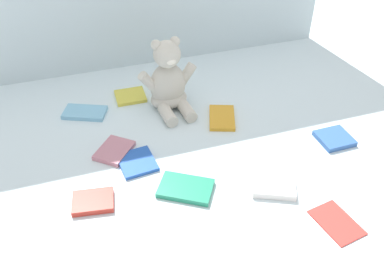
{
  "coord_description": "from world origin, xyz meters",
  "views": [
    {
      "loc": [
        -0.28,
        -0.97,
        0.81
      ],
      "look_at": [
        0.0,
        -0.1,
        0.1
      ],
      "focal_mm": 39.57,
      "sensor_mm": 36.0,
      "label": 1
    }
  ],
  "objects_px": {
    "book_case_3": "(93,202)",
    "book_case_8": "(186,188)",
    "book_case_0": "(114,151)",
    "book_case_11": "(167,82)",
    "book_case_6": "(85,113)",
    "teddy_bear": "(169,83)",
    "book_case_2": "(222,118)",
    "book_case_10": "(137,162)",
    "book_case_5": "(274,187)",
    "book_case_7": "(130,96)",
    "book_case_1": "(334,138)",
    "book_case_9": "(337,222)"
  },
  "relations": [
    {
      "from": "book_case_6",
      "to": "book_case_9",
      "type": "distance_m",
      "value": 0.83
    },
    {
      "from": "teddy_bear",
      "to": "book_case_11",
      "type": "distance_m",
      "value": 0.16
    },
    {
      "from": "book_case_7",
      "to": "book_case_11",
      "type": "distance_m",
      "value": 0.15
    },
    {
      "from": "book_case_7",
      "to": "book_case_8",
      "type": "height_order",
      "value": "book_case_8"
    },
    {
      "from": "book_case_1",
      "to": "book_case_11",
      "type": "xyz_separation_m",
      "value": [
        -0.39,
        0.47,
        0.0
      ]
    },
    {
      "from": "book_case_0",
      "to": "book_case_1",
      "type": "relative_size",
      "value": 1.12
    },
    {
      "from": "book_case_3",
      "to": "book_case_6",
      "type": "distance_m",
      "value": 0.4
    },
    {
      "from": "book_case_0",
      "to": "book_case_1",
      "type": "height_order",
      "value": "book_case_1"
    },
    {
      "from": "book_case_1",
      "to": "book_case_8",
      "type": "xyz_separation_m",
      "value": [
        -0.49,
        -0.06,
        -0.0
      ]
    },
    {
      "from": "teddy_bear",
      "to": "book_case_7",
      "type": "distance_m",
      "value": 0.17
    },
    {
      "from": "book_case_3",
      "to": "book_case_6",
      "type": "relative_size",
      "value": 0.76
    },
    {
      "from": "book_case_0",
      "to": "book_case_7",
      "type": "distance_m",
      "value": 0.29
    },
    {
      "from": "book_case_2",
      "to": "book_case_10",
      "type": "relative_size",
      "value": 1.21
    },
    {
      "from": "book_case_3",
      "to": "book_case_8",
      "type": "relative_size",
      "value": 0.74
    },
    {
      "from": "book_case_6",
      "to": "teddy_bear",
      "type": "bearing_deg",
      "value": -74.41
    },
    {
      "from": "teddy_bear",
      "to": "book_case_2",
      "type": "xyz_separation_m",
      "value": [
        0.14,
        -0.13,
        -0.08
      ]
    },
    {
      "from": "book_case_6",
      "to": "book_case_8",
      "type": "xyz_separation_m",
      "value": [
        0.21,
        -0.43,
        0.0
      ]
    },
    {
      "from": "book_case_10",
      "to": "book_case_11",
      "type": "distance_m",
      "value": 0.43
    },
    {
      "from": "book_case_1",
      "to": "book_case_6",
      "type": "distance_m",
      "value": 0.79
    },
    {
      "from": "book_case_5",
      "to": "book_case_10",
      "type": "bearing_deg",
      "value": 81.1
    },
    {
      "from": "teddy_bear",
      "to": "book_case_6",
      "type": "xyz_separation_m",
      "value": [
        -0.28,
        0.04,
        -0.08
      ]
    },
    {
      "from": "book_case_6",
      "to": "book_case_8",
      "type": "relative_size",
      "value": 0.98
    },
    {
      "from": "book_case_2",
      "to": "book_case_8",
      "type": "relative_size",
      "value": 0.93
    },
    {
      "from": "book_case_8",
      "to": "book_case_0",
      "type": "bearing_deg",
      "value": -112.35
    },
    {
      "from": "book_case_5",
      "to": "book_case_11",
      "type": "relative_size",
      "value": 1.03
    },
    {
      "from": "book_case_1",
      "to": "book_case_6",
      "type": "bearing_deg",
      "value": -118.64
    },
    {
      "from": "book_case_6",
      "to": "book_case_8",
      "type": "height_order",
      "value": "book_case_8"
    },
    {
      "from": "book_case_0",
      "to": "book_case_11",
      "type": "relative_size",
      "value": 1.0
    },
    {
      "from": "teddy_bear",
      "to": "book_case_9",
      "type": "relative_size",
      "value": 1.98
    },
    {
      "from": "book_case_7",
      "to": "book_case_5",
      "type": "bearing_deg",
      "value": -62.52
    },
    {
      "from": "book_case_0",
      "to": "book_case_11",
      "type": "distance_m",
      "value": 0.4
    },
    {
      "from": "book_case_6",
      "to": "book_case_11",
      "type": "height_order",
      "value": "book_case_11"
    },
    {
      "from": "book_case_8",
      "to": "book_case_2",
      "type": "bearing_deg",
      "value": 173.84
    },
    {
      "from": "book_case_1",
      "to": "book_case_6",
      "type": "height_order",
      "value": "book_case_1"
    },
    {
      "from": "teddy_bear",
      "to": "book_case_10",
      "type": "xyz_separation_m",
      "value": [
        -0.16,
        -0.25,
        -0.08
      ]
    },
    {
      "from": "book_case_3",
      "to": "book_case_8",
      "type": "height_order",
      "value": "book_case_3"
    },
    {
      "from": "teddy_bear",
      "to": "book_case_0",
      "type": "height_order",
      "value": "teddy_bear"
    },
    {
      "from": "book_case_0",
      "to": "book_case_1",
      "type": "distance_m",
      "value": 0.65
    },
    {
      "from": "teddy_bear",
      "to": "book_case_5",
      "type": "distance_m",
      "value": 0.49
    },
    {
      "from": "book_case_1",
      "to": "book_case_7",
      "type": "relative_size",
      "value": 0.97
    },
    {
      "from": "book_case_2",
      "to": "book_case_5",
      "type": "bearing_deg",
      "value": -67.6
    },
    {
      "from": "book_case_8",
      "to": "book_case_5",
      "type": "bearing_deg",
      "value": 103.98
    },
    {
      "from": "teddy_bear",
      "to": "book_case_7",
      "type": "height_order",
      "value": "teddy_bear"
    },
    {
      "from": "book_case_2",
      "to": "book_case_8",
      "type": "bearing_deg",
      "value": -108.12
    },
    {
      "from": "book_case_5",
      "to": "book_case_9",
      "type": "xyz_separation_m",
      "value": [
        0.09,
        -0.15,
        -0.01
      ]
    },
    {
      "from": "book_case_0",
      "to": "book_case_11",
      "type": "xyz_separation_m",
      "value": [
        0.24,
        0.32,
        0.0
      ]
    },
    {
      "from": "teddy_bear",
      "to": "book_case_5",
      "type": "height_order",
      "value": "teddy_bear"
    },
    {
      "from": "book_case_1",
      "to": "book_case_10",
      "type": "bearing_deg",
      "value": -98.7
    },
    {
      "from": "book_case_7",
      "to": "book_case_11",
      "type": "relative_size",
      "value": 0.93
    },
    {
      "from": "book_case_10",
      "to": "book_case_9",
      "type": "bearing_deg",
      "value": 133.52
    }
  ]
}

